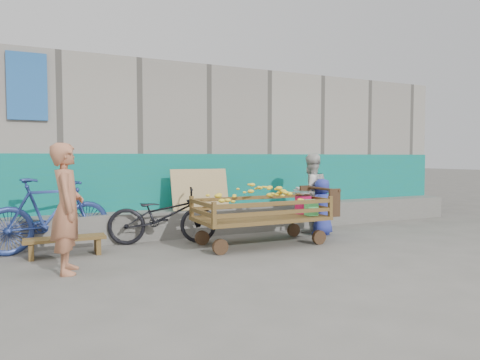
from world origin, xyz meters
name	(u,v)px	position (x,y,z in m)	size (l,w,h in m)	color
ground	(240,268)	(0.00, 0.00, 0.00)	(80.00, 80.00, 0.00)	#595750
building_wall	(155,151)	(0.00, 4.05, 1.47)	(12.00, 3.50, 3.00)	gray
banana_cart	(259,204)	(0.85, 1.13, 0.62)	(2.16, 0.99, 0.92)	brown
bench	(65,242)	(-1.87, 1.60, 0.19)	(1.04, 0.31, 0.26)	brown
vendor_man	(67,208)	(-1.89, 0.69, 0.75)	(0.55, 0.36, 1.51)	#B06C4B
woman	(311,193)	(2.23, 1.74, 0.70)	(0.68, 0.53, 1.41)	silver
child	(322,207)	(2.23, 1.40, 0.49)	(0.48, 0.31, 0.97)	#2A359A
bicycle_dark	(163,216)	(-0.45, 1.85, 0.44)	(0.58, 1.66, 0.87)	black
bicycle_blue	(49,214)	(-2.05, 2.05, 0.53)	(0.49, 1.75, 1.05)	navy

